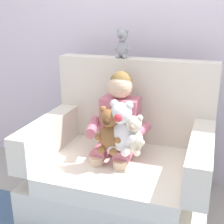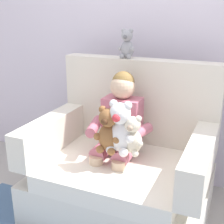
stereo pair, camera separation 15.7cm
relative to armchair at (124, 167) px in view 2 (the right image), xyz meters
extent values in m
plane|color=#ADA89E|center=(0.00, -0.05, -0.33)|extent=(8.00, 8.00, 0.00)
cube|color=silver|center=(0.00, 0.62, 0.97)|extent=(6.00, 0.10, 2.60)
cube|color=silver|center=(0.00, -0.05, -0.18)|extent=(1.19, 0.88, 0.30)
cube|color=white|center=(0.00, -0.12, 0.03)|extent=(0.91, 0.74, 0.12)
cube|color=silver|center=(0.00, 0.32, 0.41)|extent=(1.19, 0.14, 0.63)
cube|color=silver|center=(-0.52, -0.12, 0.22)|extent=(0.14, 0.74, 0.25)
cube|color=silver|center=(0.52, -0.12, 0.22)|extent=(0.14, 0.74, 0.25)
cube|color=#C66B7F|center=(-0.05, 0.08, 0.32)|extent=(0.26, 0.16, 0.34)
sphere|color=beige|center=(-0.05, 0.08, 0.57)|extent=(0.17, 0.17, 0.17)
sphere|color=olive|center=(-0.05, 0.09, 0.59)|extent=(0.16, 0.16, 0.16)
cylinder|color=#C66B7F|center=(-0.13, -0.05, 0.15)|extent=(0.11, 0.26, 0.11)
cylinder|color=beige|center=(-0.13, -0.18, 0.00)|extent=(0.09, 0.09, 0.30)
cylinder|color=#C66B7F|center=(0.03, -0.05, 0.15)|extent=(0.11, 0.26, 0.11)
cylinder|color=beige|center=(0.03, -0.18, 0.00)|extent=(0.09, 0.09, 0.30)
cylinder|color=#C66B7F|center=(-0.21, -0.04, 0.30)|extent=(0.13, 0.27, 0.07)
cylinder|color=#C66B7F|center=(0.11, -0.04, 0.30)|extent=(0.13, 0.27, 0.07)
ellipsoid|color=silver|center=(0.11, -0.14, 0.28)|extent=(0.12, 0.10, 0.16)
sphere|color=silver|center=(0.11, -0.15, 0.40)|extent=(0.10, 0.10, 0.10)
sphere|color=tan|center=(0.11, -0.20, 0.39)|extent=(0.04, 0.04, 0.04)
sphere|color=silver|center=(0.08, -0.15, 0.44)|extent=(0.04, 0.04, 0.04)
sphere|color=silver|center=(0.06, -0.17, 0.29)|extent=(0.04, 0.04, 0.04)
sphere|color=silver|center=(0.08, -0.19, 0.22)|extent=(0.04, 0.04, 0.04)
sphere|color=silver|center=(0.15, -0.15, 0.44)|extent=(0.04, 0.04, 0.04)
sphere|color=silver|center=(0.17, -0.17, 0.29)|extent=(0.04, 0.04, 0.04)
sphere|color=silver|center=(0.15, -0.19, 0.22)|extent=(0.04, 0.04, 0.04)
ellipsoid|color=white|center=(0.03, -0.15, 0.31)|extent=(0.16, 0.13, 0.21)
sphere|color=white|center=(0.03, -0.16, 0.46)|extent=(0.13, 0.13, 0.13)
sphere|color=#DB333D|center=(0.03, -0.22, 0.45)|extent=(0.05, 0.05, 0.05)
sphere|color=white|center=(-0.01, -0.16, 0.52)|extent=(0.05, 0.05, 0.05)
sphere|color=white|center=(-0.04, -0.19, 0.32)|extent=(0.05, 0.05, 0.05)
sphere|color=white|center=(-0.01, -0.21, 0.23)|extent=(0.06, 0.06, 0.06)
sphere|color=white|center=(0.08, -0.16, 0.52)|extent=(0.05, 0.05, 0.05)
sphere|color=white|center=(0.11, -0.19, 0.32)|extent=(0.05, 0.05, 0.05)
sphere|color=white|center=(0.08, -0.21, 0.23)|extent=(0.06, 0.06, 0.06)
ellipsoid|color=brown|center=(-0.04, -0.17, 0.29)|extent=(0.14, 0.12, 0.18)
sphere|color=brown|center=(-0.04, -0.18, 0.43)|extent=(0.12, 0.12, 0.12)
sphere|color=#4C2D19|center=(-0.04, -0.24, 0.42)|extent=(0.04, 0.04, 0.04)
sphere|color=brown|center=(-0.08, -0.18, 0.48)|extent=(0.05, 0.05, 0.05)
sphere|color=brown|center=(-0.10, -0.21, 0.30)|extent=(0.05, 0.05, 0.05)
sphere|color=brown|center=(-0.08, -0.23, 0.23)|extent=(0.05, 0.05, 0.05)
sphere|color=brown|center=(0.00, -0.18, 0.48)|extent=(0.05, 0.05, 0.05)
sphere|color=brown|center=(0.03, -0.21, 0.30)|extent=(0.05, 0.05, 0.05)
sphere|color=brown|center=(0.00, -0.23, 0.23)|extent=(0.05, 0.05, 0.05)
ellipsoid|color=#9E9EA3|center=(-0.11, 0.32, 0.79)|extent=(0.10, 0.08, 0.13)
sphere|color=#9E9EA3|center=(-0.11, 0.31, 0.89)|extent=(0.08, 0.08, 0.08)
sphere|color=slate|center=(-0.11, 0.27, 0.88)|extent=(0.03, 0.03, 0.03)
sphere|color=#9E9EA3|center=(-0.14, 0.31, 0.92)|extent=(0.03, 0.03, 0.03)
sphere|color=#9E9EA3|center=(-0.15, 0.29, 0.80)|extent=(0.03, 0.03, 0.03)
sphere|color=#9E9EA3|center=(-0.13, 0.28, 0.74)|extent=(0.04, 0.04, 0.04)
sphere|color=#9E9EA3|center=(-0.08, 0.31, 0.92)|extent=(0.03, 0.03, 0.03)
sphere|color=#9E9EA3|center=(-0.06, 0.29, 0.80)|extent=(0.03, 0.03, 0.03)
sphere|color=#9E9EA3|center=(-0.08, 0.28, 0.74)|extent=(0.04, 0.04, 0.04)
camera|label=1|loc=(0.55, -1.88, 1.08)|focal=49.46mm
camera|label=2|loc=(0.70, -1.82, 1.08)|focal=49.46mm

